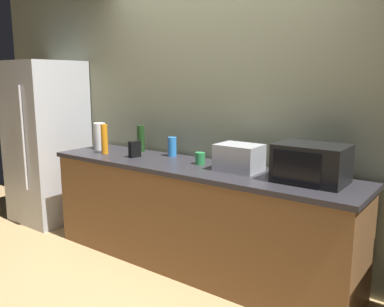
{
  "coord_description": "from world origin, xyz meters",
  "views": [
    {
      "loc": [
        1.96,
        -2.25,
        1.62
      ],
      "look_at": [
        0.0,
        0.4,
        1.0
      ],
      "focal_mm": 37.71,
      "sensor_mm": 36.0,
      "label": 1
    }
  ],
  "objects_px": {
    "toaster_oven": "(239,158)",
    "cordless_phone": "(135,149)",
    "bottle_wine": "(141,138)",
    "bottle_dish_soap": "(104,139)",
    "bottle_spray_cleaner": "(172,147)",
    "mug_green": "(200,158)",
    "refrigerator": "(47,142)",
    "paper_towel_roll": "(100,136)",
    "microwave": "(311,163)"
  },
  "relations": [
    {
      "from": "cordless_phone",
      "to": "bottle_dish_soap",
      "type": "xyz_separation_m",
      "value": [
        -0.36,
        -0.05,
        0.07
      ]
    },
    {
      "from": "cordless_phone",
      "to": "mug_green",
      "type": "xyz_separation_m",
      "value": [
        0.66,
        0.11,
        -0.02
      ]
    },
    {
      "from": "cordless_phone",
      "to": "bottle_wine",
      "type": "relative_size",
      "value": 0.58
    },
    {
      "from": "mug_green",
      "to": "bottle_spray_cleaner",
      "type": "bearing_deg",
      "value": 162.29
    },
    {
      "from": "toaster_oven",
      "to": "cordless_phone",
      "type": "relative_size",
      "value": 2.27
    },
    {
      "from": "toaster_oven",
      "to": "bottle_dish_soap",
      "type": "distance_m",
      "value": 1.41
    },
    {
      "from": "refrigerator",
      "to": "microwave",
      "type": "bearing_deg",
      "value": 0.9
    },
    {
      "from": "toaster_oven",
      "to": "mug_green",
      "type": "relative_size",
      "value": 3.35
    },
    {
      "from": "microwave",
      "to": "bottle_spray_cleaner",
      "type": "relative_size",
      "value": 2.67
    },
    {
      "from": "toaster_oven",
      "to": "cordless_phone",
      "type": "bearing_deg",
      "value": -174.82
    },
    {
      "from": "microwave",
      "to": "paper_towel_roll",
      "type": "relative_size",
      "value": 1.78
    },
    {
      "from": "paper_towel_roll",
      "to": "cordless_phone",
      "type": "distance_m",
      "value": 0.59
    },
    {
      "from": "microwave",
      "to": "cordless_phone",
      "type": "bearing_deg",
      "value": -177.09
    },
    {
      "from": "refrigerator",
      "to": "paper_towel_roll",
      "type": "height_order",
      "value": "refrigerator"
    },
    {
      "from": "toaster_oven",
      "to": "mug_green",
      "type": "bearing_deg",
      "value": 177.99
    },
    {
      "from": "paper_towel_roll",
      "to": "refrigerator",
      "type": "bearing_deg",
      "value": -176.59
    },
    {
      "from": "toaster_oven",
      "to": "bottle_dish_soap",
      "type": "relative_size",
      "value": 1.2
    },
    {
      "from": "refrigerator",
      "to": "paper_towel_roll",
      "type": "xyz_separation_m",
      "value": [
        0.84,
        0.05,
        0.13
      ]
    },
    {
      "from": "paper_towel_roll",
      "to": "mug_green",
      "type": "relative_size",
      "value": 2.66
    },
    {
      "from": "cordless_phone",
      "to": "bottle_wine",
      "type": "bearing_deg",
      "value": 132.52
    },
    {
      "from": "bottle_dish_soap",
      "to": "mug_green",
      "type": "distance_m",
      "value": 1.03
    },
    {
      "from": "paper_towel_roll",
      "to": "bottle_wine",
      "type": "xyz_separation_m",
      "value": [
        0.41,
        0.17,
        -0.01
      ]
    },
    {
      "from": "refrigerator",
      "to": "bottle_dish_soap",
      "type": "height_order",
      "value": "refrigerator"
    },
    {
      "from": "refrigerator",
      "to": "mug_green",
      "type": "xyz_separation_m",
      "value": [
        2.08,
        0.07,
        0.05
      ]
    },
    {
      "from": "toaster_oven",
      "to": "mug_green",
      "type": "distance_m",
      "value": 0.39
    },
    {
      "from": "paper_towel_roll",
      "to": "bottle_wine",
      "type": "height_order",
      "value": "paper_towel_roll"
    },
    {
      "from": "refrigerator",
      "to": "microwave",
      "type": "xyz_separation_m",
      "value": [
        3.05,
        0.05,
        0.13
      ]
    },
    {
      "from": "bottle_spray_cleaner",
      "to": "mug_green",
      "type": "distance_m",
      "value": 0.43
    },
    {
      "from": "toaster_oven",
      "to": "bottle_dish_soap",
      "type": "bearing_deg",
      "value": -174.23
    },
    {
      "from": "bottle_spray_cleaner",
      "to": "mug_green",
      "type": "bearing_deg",
      "value": -17.71
    },
    {
      "from": "toaster_oven",
      "to": "bottle_wine",
      "type": "xyz_separation_m",
      "value": [
        -1.21,
        0.16,
        0.02
      ]
    },
    {
      "from": "paper_towel_roll",
      "to": "cordless_phone",
      "type": "height_order",
      "value": "paper_towel_roll"
    },
    {
      "from": "toaster_oven",
      "to": "cordless_phone",
      "type": "xyz_separation_m",
      "value": [
        -1.04,
        -0.09,
        -0.03
      ]
    },
    {
      "from": "refrigerator",
      "to": "mug_green",
      "type": "bearing_deg",
      "value": 2.03
    },
    {
      "from": "paper_towel_roll",
      "to": "bottle_wine",
      "type": "relative_size",
      "value": 1.04
    },
    {
      "from": "toaster_oven",
      "to": "paper_towel_roll",
      "type": "height_order",
      "value": "paper_towel_roll"
    },
    {
      "from": "paper_towel_roll",
      "to": "microwave",
      "type": "bearing_deg",
      "value": -0.06
    },
    {
      "from": "bottle_spray_cleaner",
      "to": "bottle_wine",
      "type": "bearing_deg",
      "value": 177.98
    },
    {
      "from": "refrigerator",
      "to": "bottle_spray_cleaner",
      "type": "distance_m",
      "value": 1.68
    },
    {
      "from": "bottle_spray_cleaner",
      "to": "toaster_oven",
      "type": "bearing_deg",
      "value": -10.33
    },
    {
      "from": "refrigerator",
      "to": "paper_towel_roll",
      "type": "bearing_deg",
      "value": 3.41
    },
    {
      "from": "mug_green",
      "to": "refrigerator",
      "type": "bearing_deg",
      "value": -177.97
    },
    {
      "from": "bottle_wine",
      "to": "toaster_oven",
      "type": "bearing_deg",
      "value": -7.52
    },
    {
      "from": "toaster_oven",
      "to": "bottle_spray_cleaner",
      "type": "relative_size",
      "value": 1.89
    },
    {
      "from": "bottle_dish_soap",
      "to": "bottle_spray_cleaner",
      "type": "bearing_deg",
      "value": 25.38
    },
    {
      "from": "bottle_dish_soap",
      "to": "mug_green",
      "type": "bearing_deg",
      "value": 8.66
    },
    {
      "from": "toaster_oven",
      "to": "mug_green",
      "type": "xyz_separation_m",
      "value": [
        -0.38,
        0.01,
        -0.05
      ]
    },
    {
      "from": "bottle_wine",
      "to": "bottle_dish_soap",
      "type": "bearing_deg",
      "value": -122.45
    },
    {
      "from": "cordless_phone",
      "to": "bottle_wine",
      "type": "height_order",
      "value": "bottle_wine"
    },
    {
      "from": "refrigerator",
      "to": "bottle_spray_cleaner",
      "type": "relative_size",
      "value": 10.0
    }
  ]
}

